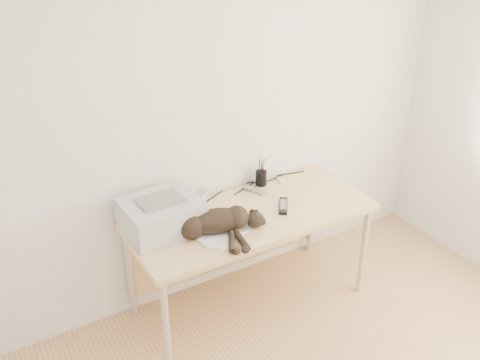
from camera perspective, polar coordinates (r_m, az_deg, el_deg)
wall_back at (r=3.50m, az=-1.87°, el=7.02°), size 3.50×0.00×3.50m
desk at (r=3.60m, az=0.41°, el=-4.70°), size 1.60×0.70×0.74m
printer at (r=3.28m, az=-8.39°, el=-3.72°), size 0.46×0.40×0.21m
papers at (r=3.28m, az=-1.95°, el=-5.52°), size 0.40×0.33×0.01m
cat at (r=3.23m, az=-2.95°, el=-4.63°), size 0.70×0.45×0.17m
mug at (r=3.54m, az=-4.27°, el=-1.90°), size 0.14×0.14×0.10m
pen_cup at (r=3.77m, az=2.27°, el=0.25°), size 0.08×0.08×0.20m
remote_grey at (r=3.71m, az=1.44°, el=-1.08°), size 0.11×0.18×0.02m
remote_black at (r=3.53m, az=4.63°, el=-2.78°), size 0.16×0.19×0.02m
mouse at (r=3.85m, az=4.43°, el=0.10°), size 0.08×0.11×0.03m
cable_tangle at (r=3.69m, az=-1.36°, el=-1.27°), size 1.36×0.09×0.01m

